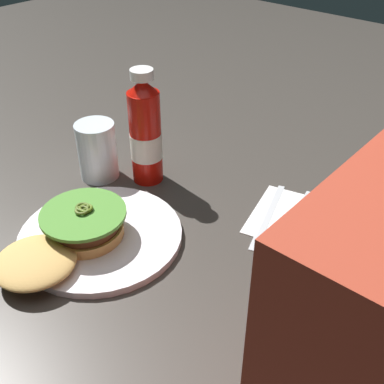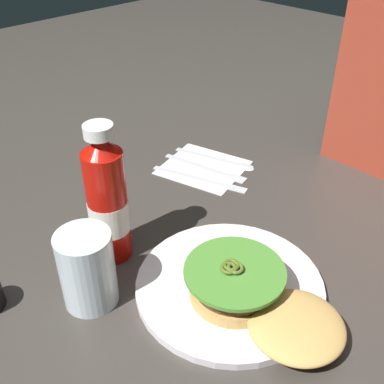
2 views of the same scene
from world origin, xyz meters
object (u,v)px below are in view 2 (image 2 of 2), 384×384
at_px(water_glass, 87,269).
at_px(fork_utensil, 211,168).
at_px(spoon_utensil, 226,160).
at_px(ketchup_bottle, 107,202).
at_px(burger_sandwich, 256,297).
at_px(napkin, 203,167).
at_px(butter_knife, 205,179).
at_px(dinner_plate, 230,285).

bearing_deg(water_glass, fork_utensil, 107.24).
bearing_deg(spoon_utensil, fork_utensil, -87.02).
height_order(ketchup_bottle, fork_utensil, ketchup_bottle).
height_order(burger_sandwich, ketchup_bottle, ketchup_bottle).
bearing_deg(napkin, ketchup_bottle, -74.84).
relative_size(ketchup_bottle, butter_knife, 1.16).
height_order(butter_knife, spoon_utensil, same).
xyz_separation_m(napkin, spoon_utensil, (0.02, 0.05, 0.00)).
bearing_deg(fork_utensil, spoon_utensil, 92.98).
distance_m(ketchup_bottle, butter_knife, 0.27).
relative_size(water_glass, spoon_utensil, 0.65).
xyz_separation_m(dinner_plate, spoon_utensil, (-0.24, 0.26, -0.00)).
bearing_deg(fork_utensil, water_glass, -72.76).
height_order(napkin, fork_utensil, fork_utensil).
distance_m(burger_sandwich, ketchup_bottle, 0.25).
bearing_deg(dinner_plate, spoon_utensil, 132.43).
xyz_separation_m(butter_knife, spoon_utensil, (-0.02, 0.08, -0.00)).
relative_size(burger_sandwich, water_glass, 2.02).
bearing_deg(butter_knife, spoon_utensil, 102.96).
bearing_deg(spoon_utensil, ketchup_bottle, -79.65).
relative_size(water_glass, napkin, 0.72).
xyz_separation_m(burger_sandwich, butter_knife, (-0.28, 0.19, -0.03)).
xyz_separation_m(ketchup_bottle, spoon_utensil, (-0.06, 0.33, -0.09)).
bearing_deg(napkin, butter_knife, -43.31).
height_order(ketchup_bottle, water_glass, ketchup_bottle).
bearing_deg(spoon_utensil, butter_knife, -77.04).
height_order(dinner_plate, butter_knife, dinner_plate).
xyz_separation_m(water_glass, butter_knife, (-0.10, 0.33, -0.05)).
bearing_deg(water_glass, ketchup_bottle, 124.91).
bearing_deg(fork_utensil, burger_sandwich, -38.01).
distance_m(water_glass, spoon_utensil, 0.43).
bearing_deg(burger_sandwich, fork_utensil, 141.99).
bearing_deg(ketchup_bottle, dinner_plate, 21.88).
xyz_separation_m(ketchup_bottle, napkin, (-0.08, 0.28, -0.10)).
xyz_separation_m(burger_sandwich, ketchup_bottle, (-0.23, -0.06, 0.07)).
bearing_deg(napkin, water_glass, -70.00).
height_order(ketchup_bottle, butter_knife, ketchup_bottle).
height_order(napkin, butter_knife, butter_knife).
relative_size(burger_sandwich, butter_knife, 1.19).
relative_size(ketchup_bottle, napkin, 1.42).
bearing_deg(butter_knife, burger_sandwich, -34.78).
bearing_deg(spoon_utensil, dinner_plate, -47.57).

